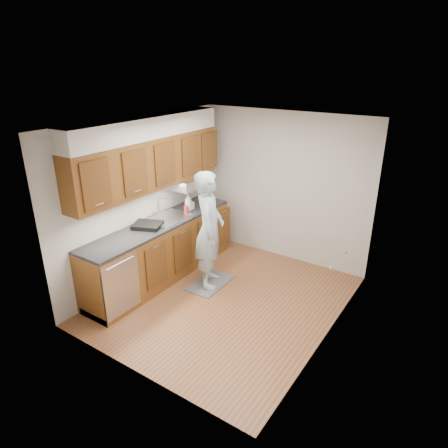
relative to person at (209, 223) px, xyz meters
The scene contains 15 objects.
floor 1.15m from the person, 28.75° to the right, with size 3.50×3.50×0.00m, color brown.
ceiling 1.56m from the person, 28.75° to the right, with size 3.50×3.50×0.00m, color white.
wall_left 1.10m from the person, 166.68° to the right, with size 0.02×3.50×2.50m, color #BBB7B0.
wall_right 1.98m from the person, ahead, with size 0.02×3.50×2.50m, color #BBB7B0.
wall_back 1.58m from the person, 73.25° to the left, with size 3.00×0.02×2.50m, color #BBB7B0.
counter 0.95m from the person, 161.52° to the right, with size 0.64×2.80×1.30m.
upper_cabinets 1.29m from the person, 167.00° to the right, with size 0.47×2.80×1.21m.
closet_door 1.94m from the person, ahead, with size 0.02×1.22×2.05m, color white.
floor_mat 1.02m from the person, 90.00° to the right, with size 0.45×0.77×0.01m, color slate.
person is the anchor object (origin of this frame).
soap_bottle_a 0.80m from the person, 151.18° to the left, with size 0.11×0.11×0.29m, color silver.
soap_bottle_b 0.87m from the person, 146.30° to the left, with size 0.08×0.09×0.19m, color silver.
soda_can 0.72m from the person, 156.89° to the left, with size 0.07×0.07×0.13m, color #C43C21.
steel_can 0.78m from the person, 131.01° to the left, with size 0.07×0.07×0.13m, color #A5A5AA.
dish_rack 0.91m from the person, 147.86° to the right, with size 0.40×0.33×0.06m, color black.
Camera 1 is at (2.73, -4.10, 3.23)m, focal length 32.00 mm.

